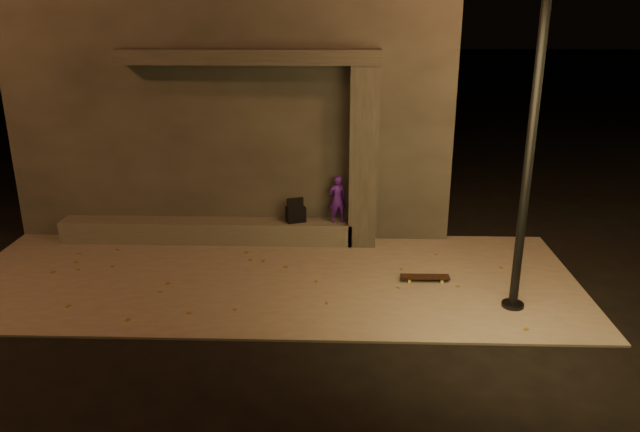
{
  "coord_description": "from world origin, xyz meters",
  "views": [
    {
      "loc": [
        1.24,
        -8.27,
        4.76
      ],
      "look_at": [
        0.91,
        2.0,
        1.22
      ],
      "focal_mm": 35.0,
      "sensor_mm": 36.0,
      "label": 1
    }
  ],
  "objects_px": {
    "column": "(363,158)",
    "skateboarder": "(337,199)",
    "backpack": "(296,213)",
    "street_lamp_0": "(540,61)",
    "skateboard": "(425,277)"
  },
  "relations": [
    {
      "from": "skateboarder",
      "to": "backpack",
      "type": "relative_size",
      "value": 1.83
    },
    {
      "from": "backpack",
      "to": "skateboard",
      "type": "distance_m",
      "value": 3.1
    },
    {
      "from": "skateboarder",
      "to": "skateboard",
      "type": "height_order",
      "value": "skateboarder"
    },
    {
      "from": "column",
      "to": "street_lamp_0",
      "type": "xyz_separation_m",
      "value": [
        2.39,
        -2.76,
        2.11
      ]
    },
    {
      "from": "column",
      "to": "skateboarder",
      "type": "distance_m",
      "value": 0.99
    },
    {
      "from": "backpack",
      "to": "street_lamp_0",
      "type": "relative_size",
      "value": 0.08
    },
    {
      "from": "skateboarder",
      "to": "street_lamp_0",
      "type": "relative_size",
      "value": 0.14
    },
    {
      "from": "skateboarder",
      "to": "backpack",
      "type": "distance_m",
      "value": 0.9
    },
    {
      "from": "skateboard",
      "to": "street_lamp_0",
      "type": "height_order",
      "value": "street_lamp_0"
    },
    {
      "from": "column",
      "to": "skateboarder",
      "type": "xyz_separation_m",
      "value": [
        -0.5,
        0.0,
        -0.86
      ]
    },
    {
      "from": "skateboarder",
      "to": "column",
      "type": "bearing_deg",
      "value": 162.25
    },
    {
      "from": "street_lamp_0",
      "to": "backpack",
      "type": "bearing_deg",
      "value": 143.55
    },
    {
      "from": "skateboard",
      "to": "column",
      "type": "bearing_deg",
      "value": 120.08
    },
    {
      "from": "column",
      "to": "skateboarder",
      "type": "bearing_deg",
      "value": 180.0
    },
    {
      "from": "column",
      "to": "street_lamp_0",
      "type": "bearing_deg",
      "value": -49.1
    }
  ]
}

